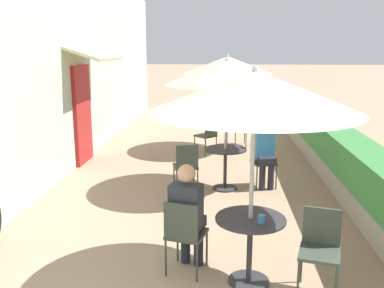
{
  "coord_description": "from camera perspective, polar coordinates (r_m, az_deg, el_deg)",
  "views": [
    {
      "loc": [
        0.6,
        -2.13,
        2.48
      ],
      "look_at": [
        0.15,
        4.35,
        1.0
      ],
      "focal_mm": 40.0,
      "sensor_mm": 36.0,
      "label": 1
    }
  ],
  "objects": [
    {
      "name": "cafe_chair_far_right",
      "position": [
        9.91,
        2.12,
        1.42
      ],
      "size": [
        0.57,
        0.57,
        0.87
      ],
      "rotation": [
        0.0,
        0.0,
        7.09
      ],
      "color": "#384238",
      "rests_on": "ground_plane"
    },
    {
      "name": "patio_table_far",
      "position": [
        10.46,
        4.62,
        2.03
      ],
      "size": [
        0.74,
        0.74,
        0.74
      ],
      "color": "#28282D",
      "rests_on": "ground_plane"
    },
    {
      "name": "coffee_cup_far",
      "position": [
        10.38,
        5.47,
        3.39
      ],
      "size": [
        0.07,
        0.07,
        0.09
      ],
      "color": "#B73D3D",
      "rests_on": "patio_table_far"
    },
    {
      "name": "cafe_chair_mid_right",
      "position": [
        7.34,
        -0.78,
        -2.65
      ],
      "size": [
        0.48,
        0.48,
        0.87
      ],
      "rotation": [
        0.0,
        0.0,
        6.53
      ],
      "color": "#384238",
      "rests_on": "ground_plane"
    },
    {
      "name": "patio_umbrella_near",
      "position": [
        4.24,
        8.36,
        6.93
      ],
      "size": [
        2.12,
        2.12,
        2.31
      ],
      "color": "#B7B7BC",
      "rests_on": "ground_plane"
    },
    {
      "name": "seated_patron_near_right",
      "position": [
        4.79,
        -0.58,
        -9.14
      ],
      "size": [
        0.41,
        0.47,
        1.25
      ],
      "rotation": [
        0.0,
        0.0,
        12.3
      ],
      "color": "#23232D",
      "rests_on": "ground_plane"
    },
    {
      "name": "cafe_chair_far_left",
      "position": [
        11.03,
        6.86,
        2.51
      ],
      "size": [
        0.57,
        0.57,
        0.87
      ],
      "rotation": [
        0.0,
        0.0,
        3.95
      ],
      "color": "#384238",
      "rests_on": "ground_plane"
    },
    {
      "name": "patio_table_near",
      "position": [
        4.65,
        7.73,
        -12.18
      ],
      "size": [
        0.74,
        0.74,
        0.74
      ],
      "color": "#28282D",
      "rests_on": "ground_plane"
    },
    {
      "name": "cafe_chair_near_left",
      "position": [
        4.65,
        16.74,
        -12.7
      ],
      "size": [
        0.49,
        0.49,
        0.87
      ],
      "rotation": [
        0.0,
        0.0,
        9.16
      ],
      "color": "#384238",
      "rests_on": "ground_plane"
    },
    {
      "name": "cafe_chair_mid_left",
      "position": [
        7.83,
        9.36,
        -1.85
      ],
      "size": [
        0.48,
        0.48,
        0.87
      ],
      "rotation": [
        0.0,
        0.0,
        3.38
      ],
      "color": "#384238",
      "rests_on": "ground_plane"
    },
    {
      "name": "patio_umbrella_far",
      "position": [
        10.28,
        4.77,
        10.43
      ],
      "size": [
        2.12,
        2.12,
        2.31
      ],
      "color": "#B7B7BC",
      "rests_on": "ground_plane"
    },
    {
      "name": "seated_patron_mid_left",
      "position": [
        7.69,
        9.68,
        -0.82
      ],
      "size": [
        0.41,
        0.47,
        1.25
      ],
      "rotation": [
        0.0,
        0.0,
        3.38
      ],
      "color": "#23232D",
      "rests_on": "ground_plane"
    },
    {
      "name": "cafe_chair_near_right",
      "position": [
        4.76,
        -1.04,
        -11.52
      ],
      "size": [
        0.49,
        0.49,
        0.87
      ],
      "rotation": [
        0.0,
        0.0,
        12.3
      ],
      "color": "#384238",
      "rests_on": "ground_plane"
    },
    {
      "name": "planter_hedge",
      "position": [
        10.01,
        16.31,
        1.14
      ],
      "size": [
        0.6,
        14.12,
        1.01
      ],
      "color": "gray",
      "rests_on": "ground_plane"
    },
    {
      "name": "patio_table_mid",
      "position": [
        7.56,
        4.46,
        -2.2
      ],
      "size": [
        0.74,
        0.74,
        0.74
      ],
      "color": "#28282D",
      "rests_on": "ground_plane"
    },
    {
      "name": "coffee_cup_mid",
      "position": [
        7.57,
        4.53,
        -0.15
      ],
      "size": [
        0.07,
        0.07,
        0.09
      ],
      "color": "#B73D3D",
      "rests_on": "patio_table_mid"
    },
    {
      "name": "cafe_facade_wall",
      "position": [
        10.06,
        -14.45,
        10.24
      ],
      "size": [
        0.98,
        15.12,
        4.2
      ],
      "color": "#B2C1AD",
      "rests_on": "ground_plane"
    },
    {
      "name": "patio_umbrella_mid",
      "position": [
        7.31,
        4.67,
        9.46
      ],
      "size": [
        2.12,
        2.12,
        2.31
      ],
      "color": "#B7B7BC",
      "rests_on": "ground_plane"
    },
    {
      "name": "coffee_cup_near",
      "position": [
        4.43,
        9.22,
        -9.87
      ],
      "size": [
        0.07,
        0.07,
        0.09
      ],
      "color": "teal",
      "rests_on": "patio_table_near"
    }
  ]
}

